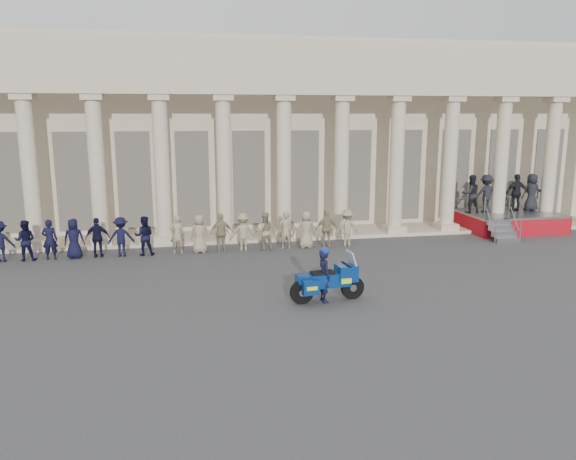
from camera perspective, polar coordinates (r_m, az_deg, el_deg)
The scene contains 6 objects.
ground at distance 17.30m, azimuth 0.20°, elevation -6.82°, with size 90.00×90.00×0.00m, color #3A3A3D.
building at distance 31.02m, azimuth -5.13°, elevation 9.84°, with size 40.00×12.50×9.00m.
officer_rank at distance 22.93m, azimuth -16.25°, elevation -0.64°, with size 19.03×0.59×1.57m.
reviewing_stand at distance 28.85m, azimuth 21.46°, elevation 2.95°, with size 4.88×4.18×2.69m.
motorcycle at distance 16.79m, azimuth 4.11°, elevation -5.12°, with size 2.32×0.99×1.49m.
rider at distance 16.69m, azimuth 3.71°, elevation -4.51°, with size 0.44×0.62×1.69m.
Camera 1 is at (-3.17, -16.10, 5.49)m, focal length 35.00 mm.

